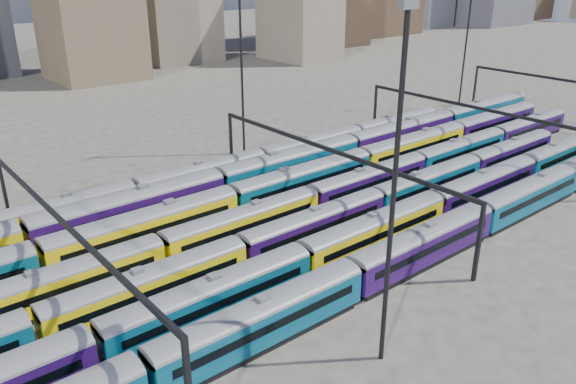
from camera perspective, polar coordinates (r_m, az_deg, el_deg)
ground at (r=61.01m, az=-2.94°, el=-4.49°), size 500.00×500.00×0.00m
rake_0 at (r=55.92m, az=13.59°, el=-4.90°), size 97.14×2.85×4.78m
rake_1 at (r=64.72m, az=14.63°, el=-1.15°), size 116.26×2.84×4.77m
rake_2 at (r=58.49m, az=2.75°, el=-3.09°), size 93.46×2.74×4.60m
rake_3 at (r=64.32m, az=2.44°, el=-0.59°), size 114.10×2.78×4.68m
rake_4 at (r=63.57m, az=-5.72°, el=-0.70°), size 126.65×3.09×5.20m
rake_5 at (r=63.37m, az=-15.64°, el=-1.37°), size 157.19×3.28×5.54m
rake_6 at (r=68.78m, az=-15.32°, el=0.12°), size 111.82×2.73×4.58m
gantry_1 at (r=50.11m, az=-21.81°, el=-3.83°), size 0.35×40.35×8.03m
gantry_2 at (r=64.30m, az=4.11°, el=3.50°), size 0.35×40.35×8.03m
gantry_3 at (r=86.94m, az=18.80°, el=7.40°), size 0.35×40.35×8.03m
gantry_4 at (r=113.06m, az=27.19°, el=9.40°), size 0.35×40.35×8.03m
mast_2 at (r=37.42m, az=10.74°, el=0.66°), size 1.40×0.50×25.60m
mast_3 at (r=83.78m, az=-4.75°, el=13.01°), size 1.40×0.50×25.60m
mast_5 at (r=117.03m, az=17.70°, el=14.75°), size 1.40×0.50×25.60m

